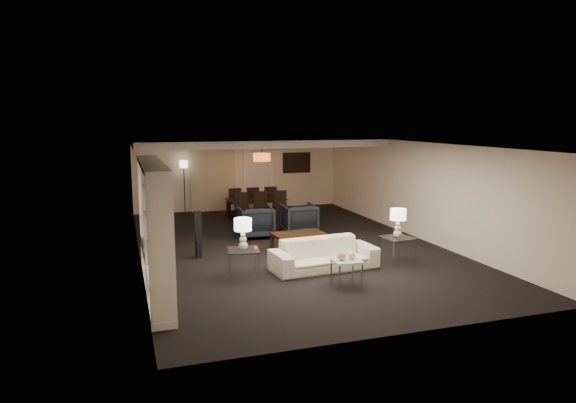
% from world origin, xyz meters
% --- Properties ---
extents(floor, '(11.00, 11.00, 0.00)m').
position_xyz_m(floor, '(0.00, 0.00, 0.00)').
color(floor, black).
rests_on(floor, ground).
extents(ceiling, '(7.00, 11.00, 0.02)m').
position_xyz_m(ceiling, '(0.00, 0.00, 2.50)').
color(ceiling, silver).
rests_on(ceiling, ground).
extents(wall_back, '(7.00, 0.02, 2.50)m').
position_xyz_m(wall_back, '(0.00, 5.50, 1.25)').
color(wall_back, beige).
rests_on(wall_back, ground).
extents(wall_front, '(7.00, 0.02, 2.50)m').
position_xyz_m(wall_front, '(0.00, -5.50, 1.25)').
color(wall_front, beige).
rests_on(wall_front, ground).
extents(wall_left, '(0.02, 11.00, 2.50)m').
position_xyz_m(wall_left, '(-3.50, 0.00, 1.25)').
color(wall_left, beige).
rests_on(wall_left, ground).
extents(wall_right, '(0.02, 11.00, 2.50)m').
position_xyz_m(wall_right, '(3.50, 0.00, 1.25)').
color(wall_right, beige).
rests_on(wall_right, ground).
extents(ceiling_soffit, '(7.00, 4.00, 0.20)m').
position_xyz_m(ceiling_soffit, '(0.00, 3.50, 2.40)').
color(ceiling_soffit, silver).
rests_on(ceiling_soffit, ceiling).
extents(curtains, '(1.50, 0.12, 2.40)m').
position_xyz_m(curtains, '(-0.90, 5.42, 1.20)').
color(curtains, beige).
rests_on(curtains, wall_back).
extents(door, '(0.90, 0.05, 2.10)m').
position_xyz_m(door, '(0.70, 5.47, 1.05)').
color(door, silver).
rests_on(door, wall_back).
extents(painting, '(0.95, 0.04, 0.65)m').
position_xyz_m(painting, '(2.10, 5.46, 1.55)').
color(painting, '#142D38').
rests_on(painting, wall_back).
extents(media_unit, '(0.38, 3.40, 2.35)m').
position_xyz_m(media_unit, '(-3.31, -2.60, 1.18)').
color(media_unit, white).
rests_on(media_unit, wall_left).
extents(pendant_light, '(0.52, 0.52, 0.24)m').
position_xyz_m(pendant_light, '(0.30, 3.50, 1.92)').
color(pendant_light, '#D8591E').
rests_on(pendant_light, ceiling_soffit).
extents(sofa, '(2.25, 1.03, 0.64)m').
position_xyz_m(sofa, '(0.08, -2.15, 0.32)').
color(sofa, beige).
rests_on(sofa, floor).
extents(coffee_table, '(1.26, 0.80, 0.43)m').
position_xyz_m(coffee_table, '(0.08, -0.55, 0.21)').
color(coffee_table, black).
rests_on(coffee_table, floor).
extents(armchair_left, '(0.91, 0.93, 0.81)m').
position_xyz_m(armchair_left, '(-0.52, 1.15, 0.41)').
color(armchair_left, black).
rests_on(armchair_left, floor).
extents(armchair_right, '(0.89, 0.91, 0.81)m').
position_xyz_m(armchair_right, '(0.68, 1.15, 0.41)').
color(armchair_right, black).
rests_on(armchair_right, floor).
extents(side_table_left, '(0.67, 0.67, 0.56)m').
position_xyz_m(side_table_left, '(-1.62, -2.15, 0.28)').
color(side_table_left, silver).
rests_on(side_table_left, floor).
extents(side_table_right, '(0.67, 0.67, 0.56)m').
position_xyz_m(side_table_right, '(1.78, -2.15, 0.28)').
color(side_table_right, silver).
rests_on(side_table_right, floor).
extents(table_lamp_left, '(0.35, 0.35, 0.62)m').
position_xyz_m(table_lamp_left, '(-1.62, -2.15, 0.87)').
color(table_lamp_left, silver).
rests_on(table_lamp_left, side_table_left).
extents(table_lamp_right, '(0.36, 0.36, 0.62)m').
position_xyz_m(table_lamp_right, '(1.78, -2.15, 0.87)').
color(table_lamp_right, beige).
rests_on(table_lamp_right, side_table_right).
extents(marble_table, '(0.52, 0.52, 0.50)m').
position_xyz_m(marble_table, '(0.08, -3.25, 0.25)').
color(marble_table, white).
rests_on(marble_table, floor).
extents(gold_gourd_a, '(0.16, 0.16, 0.16)m').
position_xyz_m(gold_gourd_a, '(-0.02, -3.25, 0.58)').
color(gold_gourd_a, tan).
rests_on(gold_gourd_a, marble_table).
extents(gold_gourd_b, '(0.14, 0.14, 0.14)m').
position_xyz_m(gold_gourd_b, '(0.18, -3.25, 0.57)').
color(gold_gourd_b, '#EAC77C').
rests_on(gold_gourd_b, marble_table).
extents(television, '(1.02, 0.13, 0.59)m').
position_xyz_m(television, '(-3.28, -1.77, 1.04)').
color(television, black).
rests_on(television, media_unit).
extents(vase_blue, '(0.17, 0.17, 0.18)m').
position_xyz_m(vase_blue, '(-3.31, -3.78, 1.15)').
color(vase_blue, blue).
rests_on(vase_blue, media_unit).
extents(vase_amber, '(0.17, 0.17, 0.17)m').
position_xyz_m(vase_amber, '(-3.31, -3.16, 1.65)').
color(vase_amber, '#BE783F').
rests_on(vase_amber, media_unit).
extents(floor_speaker, '(0.14, 0.14, 1.07)m').
position_xyz_m(floor_speaker, '(-2.25, -0.42, 0.53)').
color(floor_speaker, black).
rests_on(floor_speaker, floor).
extents(dining_table, '(1.84, 1.14, 0.62)m').
position_xyz_m(dining_table, '(0.15, 3.63, 0.31)').
color(dining_table, black).
rests_on(dining_table, floor).
extents(chair_nl, '(0.47, 0.47, 0.92)m').
position_xyz_m(chair_nl, '(-0.45, 2.98, 0.46)').
color(chair_nl, black).
rests_on(chair_nl, floor).
extents(chair_nm, '(0.44, 0.44, 0.92)m').
position_xyz_m(chair_nm, '(0.15, 2.98, 0.46)').
color(chair_nm, black).
rests_on(chair_nm, floor).
extents(chair_nr, '(0.46, 0.46, 0.92)m').
position_xyz_m(chair_nr, '(0.75, 2.98, 0.46)').
color(chair_nr, black).
rests_on(chair_nr, floor).
extents(chair_fl, '(0.46, 0.46, 0.92)m').
position_xyz_m(chair_fl, '(-0.45, 4.28, 0.46)').
color(chair_fl, black).
rests_on(chair_fl, floor).
extents(chair_fm, '(0.44, 0.44, 0.92)m').
position_xyz_m(chair_fm, '(0.15, 4.28, 0.46)').
color(chair_fm, black).
rests_on(chair_fm, floor).
extents(chair_fr, '(0.45, 0.45, 0.92)m').
position_xyz_m(chair_fr, '(0.75, 4.28, 0.46)').
color(chair_fr, black).
rests_on(chair_fr, floor).
extents(floor_lamp, '(0.33, 0.33, 1.74)m').
position_xyz_m(floor_lamp, '(-1.87, 5.17, 0.87)').
color(floor_lamp, black).
rests_on(floor_lamp, floor).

